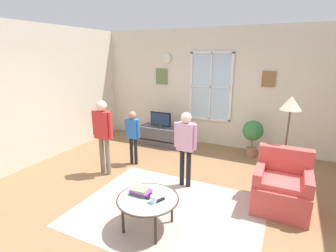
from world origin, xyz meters
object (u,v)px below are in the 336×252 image
at_px(armchair, 282,188).
at_px(remote_near_cup, 150,196).
at_px(cup, 154,199).
at_px(person_pink_shirt, 186,141).
at_px(person_blue_shirt, 133,132).
at_px(person_red_shirt, 103,129).
at_px(remote_near_books, 160,200).
at_px(coffee_table, 148,200).
at_px(potted_plant_by_window, 253,133).
at_px(television, 161,119).
at_px(book_stack, 141,191).
at_px(tv_stand, 161,136).
at_px(floor_lamp, 290,113).

distance_m(armchair, remote_near_cup, 1.95).
height_order(cup, person_pink_shirt, person_pink_shirt).
height_order(person_blue_shirt, person_red_shirt, person_red_shirt).
bearing_deg(remote_near_books, person_blue_shirt, 131.60).
relative_size(cup, person_red_shirt, 0.07).
xyz_separation_m(coffee_table, remote_near_cup, (0.01, 0.03, 0.04)).
xyz_separation_m(cup, potted_plant_by_window, (0.73, 3.20, 0.06)).
height_order(remote_near_books, person_blue_shirt, person_blue_shirt).
relative_size(television, book_stack, 2.02).
bearing_deg(potted_plant_by_window, tv_stand, -175.44).
relative_size(television, remote_near_books, 3.85).
distance_m(armchair, person_blue_shirt, 2.89).
bearing_deg(coffee_table, remote_near_cup, 81.30).
relative_size(cup, floor_lamp, 0.06).
xyz_separation_m(armchair, person_pink_shirt, (-1.52, 0.01, 0.49)).
bearing_deg(remote_near_cup, coffee_table, -98.70).
distance_m(remote_near_books, person_pink_shirt, 1.30).
height_order(person_pink_shirt, potted_plant_by_window, person_pink_shirt).
relative_size(tv_stand, person_red_shirt, 0.74).
height_order(tv_stand, remote_near_books, tv_stand).
bearing_deg(remote_near_cup, floor_lamp, 49.62).
height_order(book_stack, person_red_shirt, person_red_shirt).
xyz_separation_m(person_blue_shirt, floor_lamp, (2.82, 0.16, 0.63)).
height_order(book_stack, remote_near_books, book_stack).
relative_size(armchair, potted_plant_by_window, 1.06).
distance_m(coffee_table, person_pink_shirt, 1.31).
xyz_separation_m(television, coffee_table, (1.34, -2.97, -0.25)).
relative_size(book_stack, floor_lamp, 0.17).
xyz_separation_m(armchair, potted_plant_by_window, (-0.69, 1.91, 0.22)).
relative_size(television, cup, 5.51).
relative_size(person_blue_shirt, person_pink_shirt, 0.85).
xyz_separation_m(armchair, person_blue_shirt, (-2.83, 0.42, 0.37)).
bearing_deg(book_stack, armchair, 35.41).
height_order(armchair, person_blue_shirt, person_blue_shirt).
relative_size(coffee_table, person_blue_shirt, 0.72).
xyz_separation_m(person_blue_shirt, person_pink_shirt, (1.31, -0.41, 0.12)).
xyz_separation_m(coffee_table, person_red_shirt, (-1.53, 1.03, 0.48)).
distance_m(television, cup, 3.36).
relative_size(television, person_blue_shirt, 0.48).
height_order(television, potted_plant_by_window, television).
bearing_deg(remote_near_books, cup, -128.08).
bearing_deg(armchair, person_blue_shirt, 171.56).
xyz_separation_m(armchair, remote_near_cup, (-1.53, -1.20, 0.12)).
bearing_deg(armchair, cup, -137.54).
bearing_deg(remote_near_cup, book_stack, 173.76).
relative_size(armchair, book_stack, 3.25).
bearing_deg(tv_stand, television, -90.00).
xyz_separation_m(cup, person_blue_shirt, (-1.41, 1.72, 0.22)).
height_order(tv_stand, armchair, armchair).
xyz_separation_m(television, remote_near_books, (1.51, -2.96, -0.21)).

